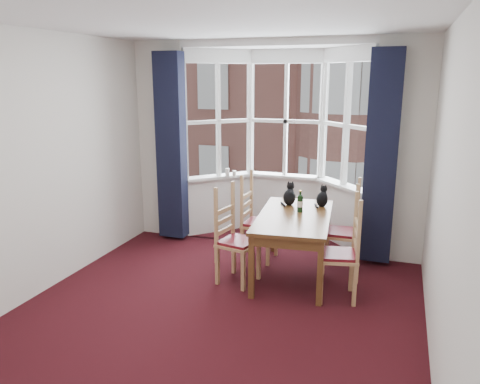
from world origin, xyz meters
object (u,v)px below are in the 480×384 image
at_px(chair_left_far, 253,223).
at_px(candle_tall, 227,172).
at_px(chair_right_near, 347,257).
at_px(dining_table, 294,222).
at_px(chair_left_near, 231,242).
at_px(cat_right, 322,198).
at_px(wine_bottle, 300,202).
at_px(candle_short, 234,173).
at_px(cat_left, 290,196).
at_px(chair_right_far, 348,234).

relative_size(chair_left_far, candle_tall, 7.63).
bearing_deg(chair_right_near, dining_table, 147.77).
xyz_separation_m(chair_left_near, candle_tall, (-0.66, 1.63, 0.46)).
bearing_deg(cat_right, wine_bottle, -121.76).
relative_size(chair_right_near, cat_right, 3.34).
bearing_deg(dining_table, candle_short, 133.36).
bearing_deg(chair_right_near, cat_left, 134.23).
height_order(cat_left, candle_tall, cat_left).
distance_m(chair_left_near, chair_right_near, 1.31).
bearing_deg(chair_right_far, cat_right, 154.34).
xyz_separation_m(candle_tall, candle_short, (0.10, 0.03, -0.02)).
xyz_separation_m(chair_right_near, cat_left, (-0.82, 0.85, 0.39)).
bearing_deg(candle_short, chair_left_near, -71.47).
relative_size(chair_left_far, cat_right, 3.34).
distance_m(dining_table, wine_bottle, 0.25).
xyz_separation_m(dining_table, candle_short, (-1.20, 1.27, 0.25)).
height_order(dining_table, chair_right_far, chair_right_far).
bearing_deg(wine_bottle, candle_short, 137.68).
bearing_deg(candle_short, cat_right, -28.53).
xyz_separation_m(chair_right_far, cat_right, (-0.35, 0.17, 0.38)).
height_order(candle_tall, candle_short, candle_tall).
height_order(chair_right_near, cat_left, cat_left).
height_order(chair_right_far, candle_short, candle_short).
height_order(chair_left_near, cat_right, cat_right).
xyz_separation_m(chair_left_near, candle_short, (-0.56, 1.66, 0.44)).
xyz_separation_m(cat_right, candle_tall, (-1.54, 0.75, 0.08)).
distance_m(dining_table, cat_left, 0.50).
xyz_separation_m(dining_table, chair_right_near, (0.66, -0.42, -0.19)).
bearing_deg(chair_left_near, chair_left_far, 87.68).
relative_size(dining_table, wine_bottle, 6.08).
bearing_deg(dining_table, cat_left, 110.66).
bearing_deg(cat_right, dining_table, -116.30).
bearing_deg(cat_right, cat_left, -171.62).
relative_size(chair_right_near, chair_right_far, 1.00).
bearing_deg(wine_bottle, chair_left_near, -141.63).
bearing_deg(chair_left_far, candle_tall, 127.59).
xyz_separation_m(chair_left_far, chair_right_far, (1.21, -0.03, 0.00)).
xyz_separation_m(chair_right_near, cat_right, (-0.42, 0.90, 0.38)).
xyz_separation_m(dining_table, cat_right, (0.24, 0.49, 0.19)).
xyz_separation_m(dining_table, cat_left, (-0.16, 0.43, 0.20)).
relative_size(chair_left_near, wine_bottle, 3.49).
xyz_separation_m(chair_right_near, candle_short, (-1.86, 1.69, 0.44)).
height_order(chair_left_far, chair_right_far, same).
bearing_deg(cat_right, candle_tall, 153.95).
bearing_deg(chair_left_far, cat_right, 9.08).
bearing_deg(wine_bottle, chair_left_far, 162.72).
xyz_separation_m(chair_left_far, candle_short, (-0.59, 0.92, 0.44)).
height_order(chair_right_near, candle_short, candle_short).
relative_size(chair_left_far, wine_bottle, 3.49).
relative_size(cat_right, wine_bottle, 1.04).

